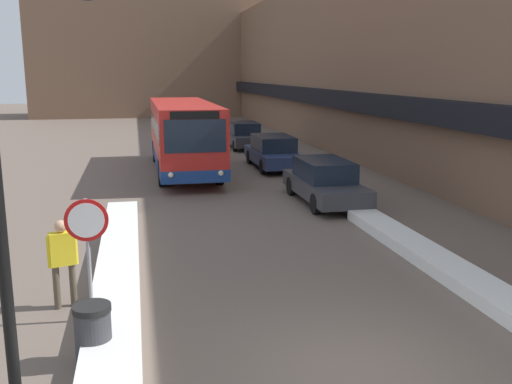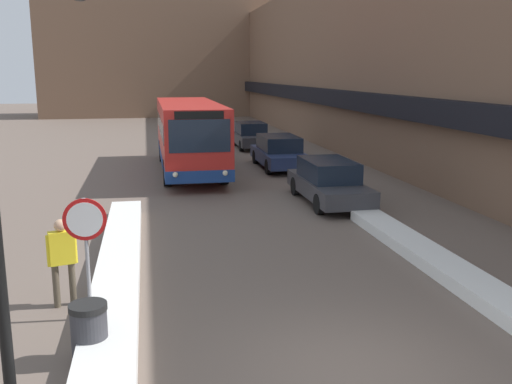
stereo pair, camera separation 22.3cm
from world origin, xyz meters
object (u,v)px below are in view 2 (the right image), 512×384
(street_lamp, at_px, (13,141))
(city_bus, at_px, (189,134))
(trash_bin, at_px, (89,332))
(parked_car_front, at_px, (329,182))
(pedestrian, at_px, (62,254))
(parked_car_middle, at_px, (279,152))
(parked_car_back, at_px, (251,135))
(stop_sign, at_px, (86,233))

(street_lamp, bearing_deg, city_bus, 79.21)
(trash_bin, bearing_deg, parked_car_front, 54.43)
(pedestrian, distance_m, trash_bin, 2.49)
(city_bus, bearing_deg, trash_bin, -99.44)
(parked_car_front, height_order, parked_car_middle, parked_car_middle)
(parked_car_front, xyz_separation_m, parked_car_middle, (-0.00, 7.46, 0.01))
(parked_car_front, bearing_deg, pedestrian, -135.70)
(parked_car_back, distance_m, street_lamp, 27.12)
(city_bus, height_order, street_lamp, street_lamp)
(parked_car_middle, relative_size, trash_bin, 5.13)
(parked_car_back, xyz_separation_m, stop_sign, (-7.21, -23.15, 0.89))
(parked_car_middle, relative_size, pedestrian, 2.82)
(parked_car_middle, distance_m, street_lamp, 20.20)
(street_lamp, bearing_deg, parked_car_back, 73.42)
(parked_car_middle, distance_m, trash_bin, 18.74)
(parked_car_back, xyz_separation_m, pedestrian, (-7.75, -22.41, 0.28))
(parked_car_back, height_order, street_lamp, street_lamp)
(parked_car_back, xyz_separation_m, trash_bin, (-7.07, -24.74, -0.27))
(street_lamp, relative_size, pedestrian, 3.33)
(parked_car_front, distance_m, parked_car_back, 14.85)
(parked_car_front, relative_size, pedestrian, 2.75)
(city_bus, relative_size, stop_sign, 4.69)
(parked_car_front, height_order, trash_bin, parked_car_front)
(city_bus, relative_size, street_lamp, 1.85)
(city_bus, xyz_separation_m, stop_sign, (-2.99, -15.58, -0.06))
(parked_car_middle, xyz_separation_m, pedestrian, (-7.75, -15.02, 0.28))
(street_lamp, xyz_separation_m, pedestrian, (-0.05, 3.44, -2.57))
(stop_sign, relative_size, street_lamp, 0.40)
(pedestrian, relative_size, trash_bin, 1.82)
(street_lamp, bearing_deg, stop_sign, 79.75)
(city_bus, bearing_deg, street_lamp, -100.79)
(parked_car_front, distance_m, street_lamp, 13.72)
(stop_sign, bearing_deg, trash_bin, -84.96)
(city_bus, bearing_deg, parked_car_middle, 2.53)
(city_bus, bearing_deg, parked_car_front, -59.91)
(stop_sign, bearing_deg, parked_car_middle, 65.42)
(parked_car_middle, bearing_deg, street_lamp, -112.64)
(parked_car_middle, relative_size, street_lamp, 0.85)
(stop_sign, distance_m, pedestrian, 1.10)
(street_lamp, bearing_deg, trash_bin, 60.52)
(stop_sign, distance_m, street_lamp, 3.37)
(trash_bin, bearing_deg, parked_car_back, 74.05)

